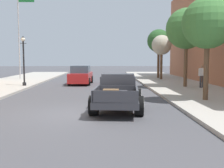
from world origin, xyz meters
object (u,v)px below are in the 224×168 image
Objects in this scene: pedestrian_sidewalk_right at (202,75)px; street_tree_farthest at (159,41)px; street_tree_nearest at (208,24)px; car_background_red at (81,76)px; street_lamp_far at (24,57)px; flagpole at (21,24)px; hotrod_truck_gunmetal at (118,92)px; street_tree_second at (186,29)px; street_tree_third at (162,45)px.

pedestrian_sidewalk_right is 0.31× the size of street_tree_farthest.
car_background_red is at bearing 125.25° from street_tree_nearest.
pedestrian_sidewalk_right is 13.59m from street_lamp_far.
street_lamp_far is 0.42× the size of flagpole.
street_tree_farthest reaches higher than car_background_red.
hotrod_truck_gunmetal is at bearing -77.13° from car_background_red.
flagpole is 1.56× the size of street_tree_second.
car_background_red is at bearing 155.92° from street_tree_second.
street_tree_nearest is at bearing -34.02° from street_lamp_far.
street_tree_farthest is at bearing 87.51° from street_tree_nearest.
pedestrian_sidewalk_right is 0.28× the size of street_tree_second.
street_tree_nearest is at bearing -92.49° from street_tree_farthest.
pedestrian_sidewalk_right is at bearing -81.10° from street_tree_third.
street_tree_farthest is at bearing 87.49° from street_tree_third.
car_background_red is 9.70m from street_tree_second.
street_tree_nearest is 14.10m from street_tree_third.
street_tree_second is (0.91, 6.64, 0.45)m from street_tree_nearest.
pedestrian_sidewalk_right reaches higher than hotrod_truck_gunmetal.
street_tree_second reaches higher than street_tree_third.
car_background_red is at bearing 102.87° from hotrod_truck_gunmetal.
flagpole is 1.74× the size of street_tree_farthest.
street_tree_farthest is at bearing 35.66° from car_background_red.
pedestrian_sidewalk_right reaches higher than car_background_red.
street_lamp_far is 0.66× the size of street_tree_second.
street_tree_nearest is 1.16× the size of street_tree_third.
pedestrian_sidewalk_right is 10.68m from street_tree_farthest.
flagpole is 16.96m from street_tree_second.
street_tree_second is 7.50m from street_tree_third.
street_tree_nearest is 0.98× the size of street_tree_farthest.
car_background_red is 0.48× the size of flagpole.
street_tree_nearest reaches higher than street_lamp_far.
flagpole is 14.61m from street_tree_farthest.
flagpole reaches higher than street_tree_second.
street_tree_farthest is (-0.21, 9.38, -0.32)m from street_tree_second.
street_lamp_far is 14.83m from street_tree_farthest.
car_background_red is 9.47m from flagpole.
street_tree_nearest reaches higher than street_tree_third.
street_tree_third reaches higher than car_background_red.
street_tree_nearest is at bearing -92.49° from street_tree_third.
street_tree_farthest is at bearing 91.30° from street_tree_second.
flagpole is (-15.69, 9.15, 4.68)m from pedestrian_sidewalk_right.
hotrod_truck_gunmetal is 11.67m from street_lamp_far.
street_tree_second is 9.39m from street_tree_farthest.
street_tree_third is (0.61, 14.08, -0.43)m from street_tree_nearest.
street_lamp_far is (-13.39, 1.90, 1.30)m from pedestrian_sidewalk_right.
flagpole reaches higher than pedestrian_sidewalk_right.
flagpole is (-9.21, 16.51, 5.02)m from hotrod_truck_gunmetal.
pedestrian_sidewalk_right is 3.60m from street_tree_second.
pedestrian_sidewalk_right is at bearing -38.31° from street_tree_second.
street_tree_third is (14.40, -0.92, -2.19)m from flagpole.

